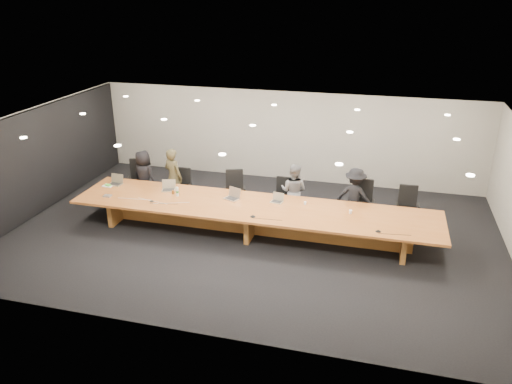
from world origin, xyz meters
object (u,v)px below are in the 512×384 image
Objects in this scene: person_b at (173,177)px; av_box at (107,196)px; chair_mid_right at (282,196)px; chair_far_right at (408,207)px; water_bottle at (177,192)px; mic_left at (152,201)px; mic_center at (253,216)px; person_c at (294,191)px; mic_right at (378,231)px; laptop_c at (231,194)px; person_a at (144,177)px; laptop_a at (115,180)px; chair_right at (361,203)px; person_d at (355,196)px; chair_left at (181,187)px; amber_mug at (173,192)px; conference_table at (253,214)px; laptop_d at (277,198)px; chair_far_left at (139,180)px; chair_mid_left at (235,191)px; laptop_b at (168,186)px; paper_cup_far at (351,212)px; paper_cup_near at (305,203)px.

av_box is (-1.15, -1.55, -0.06)m from person_b.
chair_mid_right is 3.08m from person_b.
chair_far_right reaches higher than water_bottle.
water_bottle is 2.06× the size of mic_left.
person_c is at bearing 71.17° from mic_center.
person_c is 11.80× the size of mic_right.
laptop_c is at bearing 166.12° from mic_right.
laptop_a is at bearing 73.58° from person_a.
person_d reaches higher than chair_right.
water_bottle is (0.57, -1.06, 0.04)m from person_b.
chair_right is 0.81× the size of person_c.
chair_left is 11.28× the size of amber_mug.
chair_right is 6.02× the size of av_box.
person_d is (-1.32, -0.11, 0.20)m from chair_far_right.
conference_table is at bearing -3.30° from water_bottle.
chair_right reaches higher than chair_left.
laptop_d is at bearing 14.04° from mic_left.
chair_far_left reaches higher than water_bottle.
chair_mid_left reaches higher than mic_left.
paper_cup_far is at bearing -19.30° from laptop_b.
mic_left is (-4.87, -1.61, 0.01)m from person_d.
chair_far_left reaches higher than laptop_c.
person_d reaches higher than chair_left.
laptop_d is (2.91, -0.02, -0.02)m from laptop_b.
mic_right is (5.62, -1.80, -0.06)m from person_b.
person_c is 2.90m from mic_right.
person_b reaches higher than chair_right.
person_d is 4.53m from water_bottle.
conference_table is at bearing -106.22° from chair_mid_right.
chair_mid_left is (2.85, 0.03, -0.04)m from chair_far_left.
paper_cup_near is (4.92, -0.82, 0.19)m from chair_far_left.
chair_left reaches higher than conference_table.
chair_mid_right is 2.91× the size of laptop_a.
amber_mug is at bearing 28.51° from person_c.
conference_table is 2.74m from chair_left.
water_bottle is 3.27m from paper_cup_near.
chair_far_right reaches higher than paper_cup_far.
chair_left is 0.36m from person_b.
chair_left is 4.97m from chair_right.
mic_left is (-4.85, -0.55, -0.03)m from paper_cup_far.
water_bottle reaches higher than av_box.
laptop_a is 5.19m from paper_cup_near.
chair_mid_right is at bearing 14.23° from laptop_a.
mic_left is at bearing 31.36° from person_d.
conference_table is at bearing -152.71° from chair_right.
laptop_c is (-4.32, -1.06, 0.34)m from chair_far_right.
person_b reaches higher than conference_table.
mic_center is (-0.30, -1.91, 0.25)m from chair_mid_right.
chair_right is at bearing -7.23° from laptop_b.
mic_left is at bearing -168.09° from paper_cup_near.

